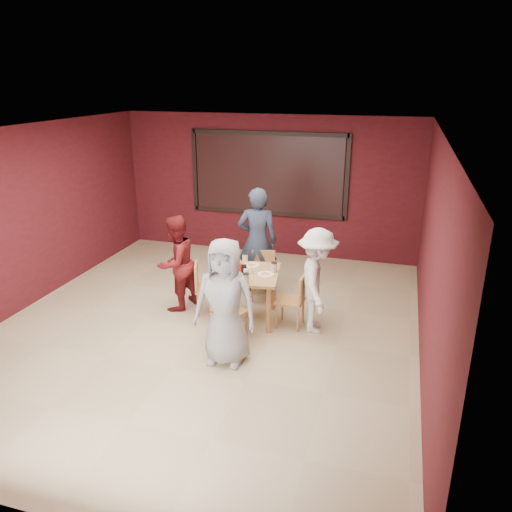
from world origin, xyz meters
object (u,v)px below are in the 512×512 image
(chair_front, at_px, (227,310))
(diner_front, at_px, (225,302))
(diner_right, at_px, (317,281))
(chair_left, at_px, (204,285))
(diner_back, at_px, (257,241))
(dining_table, at_px, (246,278))
(diner_left, at_px, (176,263))
(chair_right, at_px, (295,298))
(chair_back, at_px, (263,272))

(chair_front, height_order, diner_front, diner_front)
(diner_front, relative_size, diner_right, 1.09)
(chair_left, distance_m, diner_back, 1.25)
(chair_front, distance_m, chair_left, 0.96)
(chair_front, distance_m, diner_right, 1.33)
(dining_table, bearing_deg, diner_back, 96.88)
(dining_table, xyz_separation_m, diner_left, (-1.15, 0.08, 0.09))
(chair_right, height_order, diner_left, diner_left)
(chair_right, distance_m, diner_left, 1.93)
(chair_right, height_order, diner_right, diner_right)
(chair_front, bearing_deg, diner_back, 92.47)
(diner_back, bearing_deg, diner_left, 33.00)
(chair_right, relative_size, diner_front, 0.49)
(diner_left, bearing_deg, chair_left, 102.62)
(diner_front, xyz_separation_m, diner_back, (-0.24, 2.26, 0.07))
(chair_front, height_order, chair_left, chair_front)
(chair_left, distance_m, diner_right, 1.78)
(dining_table, height_order, diner_back, diner_back)
(chair_front, xyz_separation_m, diner_front, (0.16, -0.50, 0.36))
(dining_table, bearing_deg, chair_right, -1.74)
(chair_back, height_order, diner_back, diner_back)
(diner_left, bearing_deg, dining_table, 103.75)
(chair_back, bearing_deg, diner_back, 125.97)
(chair_front, bearing_deg, diner_front, -71.84)
(chair_left, bearing_deg, chair_right, -2.50)
(dining_table, xyz_separation_m, diner_back, (-0.13, 1.07, 0.23))
(diner_left, relative_size, diner_right, 0.99)
(chair_front, xyz_separation_m, chair_left, (-0.63, 0.73, -0.00))
(chair_right, bearing_deg, chair_left, 177.50)
(chair_left, relative_size, diner_right, 0.54)
(chair_back, xyz_separation_m, diner_right, (1.03, -0.88, 0.32))
(dining_table, relative_size, diner_front, 0.66)
(chair_back, bearing_deg, chair_front, -93.11)
(dining_table, xyz_separation_m, diner_front, (0.11, -1.19, 0.16))
(chair_left, bearing_deg, diner_back, 61.67)
(chair_right, distance_m, diner_back, 1.47)
(chair_front, distance_m, chair_back, 1.54)
(chair_front, relative_size, chair_left, 1.00)
(diner_back, distance_m, diner_right, 1.63)
(chair_front, bearing_deg, diner_right, 30.50)
(chair_right, bearing_deg, dining_table, 178.26)
(dining_table, bearing_deg, diner_left, 175.89)
(chair_back, xyz_separation_m, chair_right, (0.72, -0.87, 0.02))
(chair_front, height_order, diner_back, diner_back)
(chair_right, height_order, diner_back, diner_back)
(dining_table, bearing_deg, chair_front, -94.42)
(diner_back, bearing_deg, chair_front, 81.44)
(chair_back, distance_m, diner_right, 1.39)
(dining_table, height_order, chair_left, dining_table)
(diner_back, distance_m, diner_left, 1.43)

